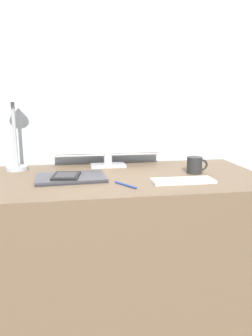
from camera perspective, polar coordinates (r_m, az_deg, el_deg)
The scene contains 10 objects.
ground_plane at distance 1.75m, azimuth 0.58°, elevation -25.99°, with size 10.00×10.00×0.00m, color brown.
wall_back at distance 1.95m, azimuth -2.42°, elevation 15.52°, with size 3.60×0.05×2.40m.
desk at distance 1.72m, azimuth -0.47°, elevation -12.98°, with size 1.38×0.70×0.71m.
monitor at distance 1.81m, azimuth -3.23°, elevation 7.15°, with size 0.61×0.11×0.41m.
keyboard at distance 1.52m, azimuth 9.89°, elevation -2.15°, with size 0.29×0.11×0.01m.
laptop at distance 1.56m, azimuth -9.59°, elevation -1.67°, with size 0.34×0.23×0.02m.
ereader at distance 1.55m, azimuth -10.38°, elevation -1.30°, with size 0.14×0.17×0.01m.
desk_lamp at distance 1.80m, azimuth -19.03°, elevation 8.65°, with size 0.12×0.12×0.43m.
coffee_mug at distance 1.70m, azimuth 11.91°, elevation 0.50°, with size 0.11×0.08×0.08m.
pen at distance 1.42m, azimuth -0.05°, elevation -3.01°, with size 0.08×0.12×0.01m.
Camera 1 is at (-0.25, -1.36, 1.08)m, focal length 35.00 mm.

